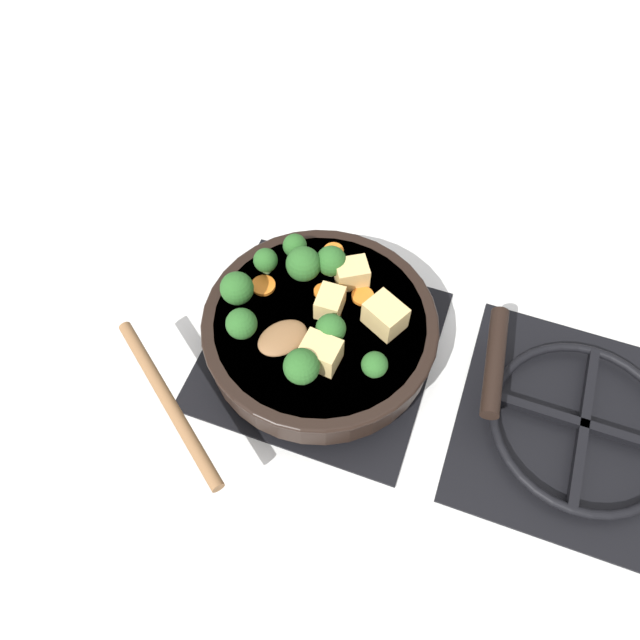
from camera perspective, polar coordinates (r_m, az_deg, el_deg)
The scene contains 22 objects.
ground_plane at distance 0.88m, azimuth 0.00°, elevation -2.71°, with size 2.40×2.40×0.00m, color silver.
front_burner_grate at distance 0.87m, azimuth 0.00°, elevation -2.32°, with size 0.31×0.31×0.03m.
rear_burner_grate at distance 0.88m, azimuth 22.79°, elevation -9.02°, with size 0.31×0.31×0.03m.
skillet_pan at distance 0.83m, azimuth 0.15°, elevation -0.85°, with size 0.31×0.41×0.05m.
wooden_spoon at distance 0.78m, azimuth -9.39°, elevation -4.89°, with size 0.25×0.24×0.02m.
tofu_cube_center_large at distance 0.80m, azimuth 5.98°, elevation 0.40°, with size 0.05×0.04×0.04m, color #DBB770.
tofu_cube_near_handle at distance 0.77m, azimuth 0.06°, elevation -3.03°, with size 0.05×0.04×0.04m, color #DBB770.
tofu_cube_east_chunk at distance 0.84m, azimuth 2.92°, elevation 4.28°, with size 0.04×0.03×0.03m, color #DBB770.
tofu_cube_west_chunk at distance 0.81m, azimuth 0.92°, elevation 1.59°, with size 0.04×0.03×0.03m, color #DBB770.
broccoli_floret_near_spoon at distance 0.82m, azimuth -7.60°, elevation 2.87°, with size 0.04×0.04×0.05m.
broccoli_floret_center_top at distance 0.79m, azimuth -7.19°, elevation -0.36°, with size 0.04×0.04×0.05m.
broccoli_floret_east_rim at distance 0.85m, azimuth -5.00°, elevation 5.43°, with size 0.03×0.03×0.04m.
broccoli_floret_west_rim at distance 0.76m, azimuth 5.01°, elevation -4.12°, with size 0.03×0.03×0.04m.
broccoli_floret_north_edge at distance 0.78m, azimuth 0.99°, elevation -0.82°, with size 0.04×0.04×0.05m.
broccoli_floret_south_cluster at distance 0.83m, azimuth -1.52°, elevation 5.13°, with size 0.05×0.05×0.05m.
broccoli_floret_mid_floret at distance 0.84m, azimuth 1.02°, elevation 5.41°, with size 0.04×0.04×0.05m.
broccoli_floret_small_inner at distance 0.86m, azimuth -2.32°, elevation 6.77°, with size 0.03×0.03×0.04m.
broccoli_floret_tall_stem at distance 0.75m, azimuth -1.70°, elevation -4.28°, with size 0.04×0.04×0.05m.
carrot_slice_orange_thin at distance 0.88m, azimuth 1.25°, elevation 6.31°, with size 0.03×0.03×0.01m, color orange.
carrot_slice_near_center at distance 0.84m, azimuth 3.92°, elevation 2.20°, with size 0.03×0.03×0.01m, color orange.
carrot_slice_edge_slice at distance 0.84m, azimuth 0.29°, elevation 2.62°, with size 0.03×0.03×0.01m, color orange.
carrot_slice_under_broccoli at distance 0.85m, azimuth -5.20°, elevation 3.16°, with size 0.03×0.03×0.01m, color orange.
Camera 1 is at (0.41, 0.15, 0.77)m, focal length 35.00 mm.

